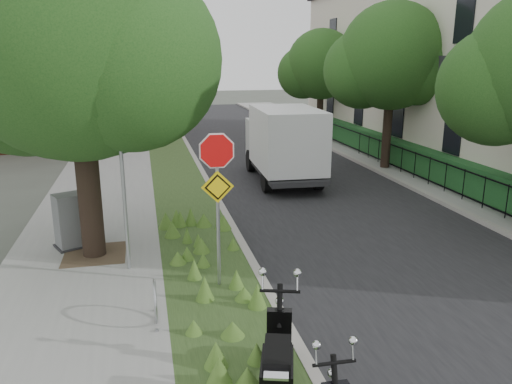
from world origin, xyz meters
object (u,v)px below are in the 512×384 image
utility_cabinet (75,221)px  box_truck (284,141)px  scooter_near (277,373)px  sign_assembly (217,179)px

utility_cabinet → box_truck: bearing=39.2°
scooter_near → box_truck: box_truck is taller
sign_assembly → scooter_near: 4.11m
scooter_near → box_truck: bearing=73.8°
scooter_near → sign_assembly: bearing=93.1°
sign_assembly → scooter_near: bearing=-86.9°
utility_cabinet → scooter_near: bearing=-63.8°
scooter_near → utility_cabinet: bearing=116.2°
sign_assembly → utility_cabinet: size_ratio=2.45×
box_truck → utility_cabinet: box_truck is taller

